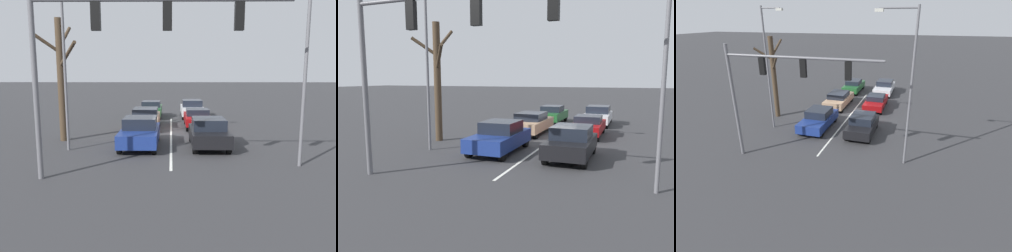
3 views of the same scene
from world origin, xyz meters
The scene contains 12 objects.
ground_plane centered at (0.00, 0.00, 0.00)m, with size 240.00×240.00×0.00m, color #333335.
lane_stripe_left_divider centered at (0.00, 1.58, 0.01)m, with size 0.12×15.16×0.01m, color silver.
car_navy_midlane_front centered at (1.65, 4.68, 0.78)m, with size 1.95×4.44×1.56m.
car_black_leftlane_front centered at (-1.98, 4.83, 0.79)m, with size 1.91×4.02×1.54m.
car_tan_midlane_second centered at (1.79, -1.13, 0.75)m, with size 1.89×4.66×1.45m.
car_maroon_leftlane_second centered at (-1.88, -1.55, 0.70)m, with size 1.79×4.44×1.35m.
car_silver_leftlane_third centered at (-1.86, -7.21, 0.77)m, with size 1.94×4.71×1.52m.
car_darkgreen_midlane_third centered at (1.74, -6.83, 0.76)m, with size 1.77×4.38×1.46m.
traffic_signal_gantry centered at (1.97, 10.14, 5.04)m, with size 9.09×0.37×6.94m.
street_lamp_right_shoulder centered at (5.06, 5.60, 5.11)m, with size 1.70×0.24×9.04m.
street_lamp_left_shoulder centered at (-5.18, 8.39, 5.11)m, with size 2.25×0.24×8.88m.
bare_tree_near centered at (6.21, 3.21, 3.73)m, with size 2.69×3.07×6.89m.
Camera 1 is at (-0.01, 21.81, 3.88)m, focal length 35.00 mm.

